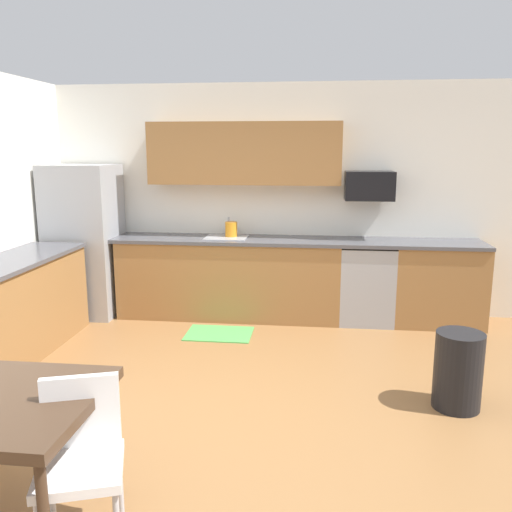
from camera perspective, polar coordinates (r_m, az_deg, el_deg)
The scene contains 17 objects.
ground_plane at distance 4.21m, azimuth -1.64°, elevation -16.25°, with size 12.00×12.00×0.00m, color olive.
wall_back at distance 6.39m, azimuth 1.72°, elevation 6.02°, with size 5.80×0.10×2.70m, color white.
cabinet_run_back at distance 6.26m, azimuth -2.88°, elevation -2.48°, with size 2.56×0.60×0.90m, color olive.
cabinet_run_back_right at distance 6.32m, azimuth 18.90°, elevation -2.95°, with size 0.99×0.60×0.90m, color olive.
cabinet_run_left at distance 5.52m, azimuth -24.82°, elevation -5.46°, with size 0.60×2.00×0.90m, color olive.
countertop_back at distance 6.10m, azimuth 1.41°, elevation 1.69°, with size 4.80×0.64×0.04m, color #4C4C51.
countertop_left at distance 5.41m, azimuth -25.24°, elevation -0.69°, with size 0.64×2.00×0.04m, color #4C4C51.
upper_cabinets_back at distance 6.17m, azimuth -1.26°, elevation 10.95°, with size 2.20×0.34×0.70m, color olive.
refrigerator at distance 6.59m, azimuth -17.90°, elevation 1.58°, with size 0.76×0.70×1.77m, color #9EA0A5.
oven_range at distance 6.20m, azimuth 11.72°, elevation -2.79°, with size 0.60×0.60×0.91m.
microwave at distance 6.13m, azimuth 12.06°, elevation 7.39°, with size 0.54×0.36×0.32m, color black.
sink_basin at distance 6.17m, azimuth -3.20°, elevation 1.41°, with size 0.48×0.40×0.14m, color #A5A8AD.
sink_faucet at distance 6.32m, azimuth -2.94°, elevation 3.12°, with size 0.02×0.02×0.24m, color #B2B5BA.
chair_near_table at distance 2.90m, azimuth -18.29°, elevation -19.29°, with size 0.51×0.51×0.85m.
trash_bin at distance 4.41m, azimuth 20.86°, elevation -11.41°, with size 0.36×0.36×0.60m, color black.
floor_mat at distance 5.77m, azimuth -3.97°, elevation -8.31°, with size 0.70×0.50×0.01m, color #4CA54C.
kettle at distance 6.19m, azimuth -2.67°, elevation 2.76°, with size 0.14×0.14×0.20m, color orange.
Camera 1 is at (0.54, -3.69, 1.96)m, focal length 37.28 mm.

